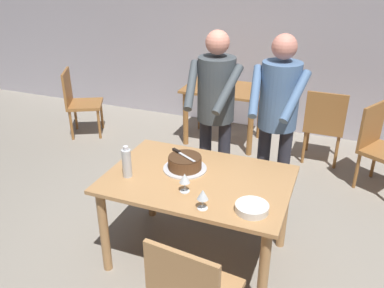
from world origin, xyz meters
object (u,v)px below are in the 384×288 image
cake_on_platter (185,163)px  plate_stack (252,208)px  person_standing_beside (278,113)px  background_chair_1 (380,145)px  background_chair_0 (324,124)px  wine_glass_near (203,195)px  person_cutting_cake (216,106)px  background_chair_2 (79,100)px  background_table (224,100)px  cake_knife (179,153)px  main_dining_table (198,191)px  wine_glass_far (185,179)px  water_bottle (127,163)px

cake_on_platter → plate_stack: (0.62, -0.36, -0.03)m
person_standing_beside → background_chair_1: 1.50m
background_chair_0 → cake_on_platter: bearing=-114.4°
wine_glass_near → person_standing_beside: person_standing_beside is taller
plate_stack → person_cutting_cake: size_ratio=0.13×
cake_on_platter → person_cutting_cake: person_cutting_cake is taller
person_standing_beside → background_chair_1: bearing=47.9°
cake_on_platter → background_chair_2: background_chair_2 is taller
person_standing_beside → background_table: 1.87m
cake_knife → person_standing_beside: (0.64, 0.58, 0.21)m
person_standing_beside → background_chair_1: (0.92, 1.02, -0.58)m
main_dining_table → background_table: bearing=102.2°
person_cutting_cake → cake_on_platter: bearing=-94.4°
background_table → background_chair_1: bearing=-15.7°
plate_stack → background_table: bearing=111.0°
plate_stack → person_cutting_cake: (-0.57, 0.95, 0.30)m
main_dining_table → background_chair_1: size_ratio=1.53×
wine_glass_near → wine_glass_far: 0.24m
wine_glass_near → person_standing_beside: bearing=76.0°
main_dining_table → wine_glass_far: (-0.02, -0.21, 0.22)m
plate_stack → background_chair_0: (0.29, 2.38, -0.28)m
background_table → background_chair_1: (1.85, -0.52, -0.09)m
cake_knife → background_chair_1: background_chair_1 is taller
background_chair_0 → cake_knife: bearing=-116.2°
plate_stack → background_chair_2: background_chair_2 is taller
background_chair_0 → plate_stack: bearing=-97.0°
background_chair_0 → water_bottle: bearing=-119.2°
person_cutting_cake → main_dining_table: bearing=-81.9°
cake_on_platter → cake_knife: (-0.06, 0.04, 0.06)m
cake_knife → background_chair_0: background_chair_0 is taller
person_cutting_cake → background_chair_0: person_cutting_cake is taller
main_dining_table → water_bottle: (-0.50, -0.17, 0.23)m
cake_on_platter → plate_stack: bearing=-30.2°
person_cutting_cake → background_table: (-0.39, 1.57, -0.50)m
cake_knife → wine_glass_near: wine_glass_near is taller
plate_stack → background_chair_2: size_ratio=0.24×
cake_on_platter → background_chair_0: bearing=65.6°
main_dining_table → person_cutting_cake: size_ratio=0.80×
background_chair_0 → background_chair_1: 0.70m
wine_glass_near → background_chair_0: size_ratio=0.16×
wine_glass_far → person_standing_beside: bearing=63.7°
cake_on_platter → wine_glass_near: wine_glass_near is taller
main_dining_table → background_chair_1: (1.36, 1.73, -0.14)m
wine_glass_near → water_bottle: (-0.67, 0.19, 0.01)m
wine_glass_far → background_chair_2: bearing=140.2°
wine_glass_near → background_chair_2: 3.32m
plate_stack → background_chair_1: 2.21m
wine_glass_near → main_dining_table: bearing=115.1°
cake_knife → background_table: cake_knife is taller
cake_knife → background_chair_1: 2.27m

